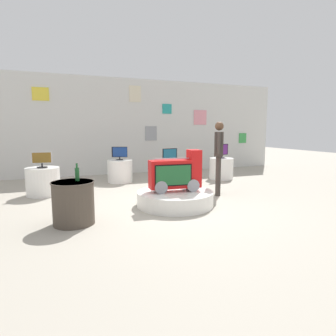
{
  "coord_description": "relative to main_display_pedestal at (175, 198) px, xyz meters",
  "views": [
    {
      "loc": [
        -1.92,
        -5.29,
        1.53
      ],
      "look_at": [
        0.27,
        0.33,
        0.71
      ],
      "focal_mm": 30.46,
      "sensor_mm": 36.0,
      "label": 1
    }
  ],
  "objects": [
    {
      "name": "display_pedestal_right_rear",
      "position": [
        2.55,
        2.37,
        0.18
      ],
      "size": [
        0.73,
        0.73,
        0.65
      ],
      "primitive_type": "cylinder",
      "color": "white",
      "rests_on": "ground"
    },
    {
      "name": "bottle_on_side_table",
      "position": [
        -1.89,
        -0.4,
        0.67
      ],
      "size": [
        0.07,
        0.07,
        0.29
      ],
      "color": "#195926",
      "rests_on": "side_table_round"
    },
    {
      "name": "back_wall_display",
      "position": [
        -0.26,
        4.57,
        1.48
      ],
      "size": [
        12.57,
        0.13,
        3.24
      ],
      "color": "silver",
      "rests_on": "ground"
    },
    {
      "name": "tv_on_far_right",
      "position": [
        0.62,
        1.83,
        0.7
      ],
      "size": [
        0.45,
        0.24,
        0.38
      ],
      "color": "black",
      "rests_on": "display_pedestal_far_right"
    },
    {
      "name": "side_table_round",
      "position": [
        -1.97,
        -0.45,
        0.21
      ],
      "size": [
        0.68,
        0.68,
        0.7
      ],
      "color": "#4C4238",
      "rests_on": "ground"
    },
    {
      "name": "ground_plane",
      "position": [
        -0.25,
        0.11,
        -0.15
      ],
      "size": [
        30.0,
        30.0,
        0.0
      ],
      "primitive_type": "plane",
      "color": "#A8A091"
    },
    {
      "name": "tv_on_center_rear",
      "position": [
        -2.52,
        1.97,
        0.7
      ],
      "size": [
        0.44,
        0.23,
        0.36
      ],
      "color": "black",
      "rests_on": "display_pedestal_center_rear"
    },
    {
      "name": "tv_on_left_rear",
      "position": [
        -0.49,
        2.97,
        0.71
      ],
      "size": [
        0.44,
        0.2,
        0.38
      ],
      "color": "black",
      "rests_on": "display_pedestal_left_rear"
    },
    {
      "name": "shopper_browsing_near_truck",
      "position": [
        1.3,
        0.5,
        0.86
      ],
      "size": [
        0.37,
        0.49,
        1.7
      ],
      "color": "#38332D",
      "rests_on": "ground"
    },
    {
      "name": "novelty_firetruck_tv",
      "position": [
        0.02,
        -0.01,
        0.48
      ],
      "size": [
        1.06,
        0.43,
        0.83
      ],
      "color": "gray",
      "rests_on": "main_display_pedestal"
    },
    {
      "name": "main_display_pedestal",
      "position": [
        0.0,
        0.0,
        0.0
      ],
      "size": [
        1.54,
        1.54,
        0.29
      ],
      "primitive_type": "cylinder",
      "color": "white",
      "rests_on": "ground"
    },
    {
      "name": "display_pedestal_center_rear",
      "position": [
        -2.52,
        1.98,
        0.18
      ],
      "size": [
        0.75,
        0.75,
        0.65
      ],
      "primitive_type": "cylinder",
      "color": "white",
      "rests_on": "ground"
    },
    {
      "name": "display_pedestal_far_right",
      "position": [
        0.62,
        1.83,
        0.18
      ],
      "size": [
        0.66,
        0.66,
        0.65
      ],
      "primitive_type": "cylinder",
      "color": "white",
      "rests_on": "ground"
    },
    {
      "name": "tv_on_right_rear",
      "position": [
        2.55,
        2.37,
        0.74
      ],
      "size": [
        0.52,
        0.19,
        0.43
      ],
      "color": "black",
      "rests_on": "display_pedestal_right_rear"
    },
    {
      "name": "display_pedestal_left_rear",
      "position": [
        -0.5,
        2.98,
        0.18
      ],
      "size": [
        0.72,
        0.72,
        0.65
      ],
      "primitive_type": "cylinder",
      "color": "white",
      "rests_on": "ground"
    }
  ]
}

